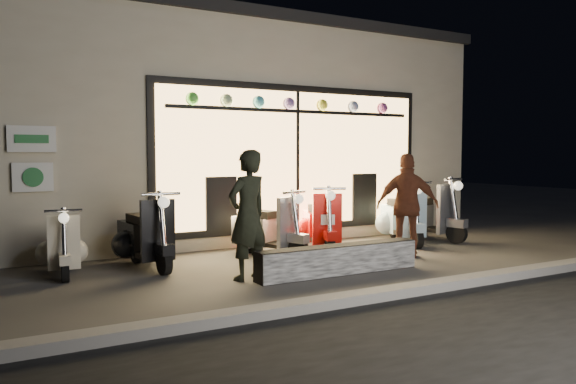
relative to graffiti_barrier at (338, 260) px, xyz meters
name	(u,v)px	position (x,y,z in m)	size (l,w,h in m)	color
ground	(316,265)	(0.04, 0.65, -0.20)	(40.00, 40.00, 0.00)	#383533
kerb	(407,290)	(0.04, -1.35, -0.14)	(40.00, 0.25, 0.12)	slate
shop_building	(197,133)	(0.04, 5.63, 1.90)	(10.20, 6.23, 4.20)	beige
graffiti_barrier	(338,260)	(0.00, 0.00, 0.00)	(2.44, 0.28, 0.40)	black
scooter_silver	(262,229)	(-0.24, 1.83, 0.21)	(0.80, 1.41, 1.02)	black
scooter_red	(320,224)	(0.86, 1.82, 0.23)	(0.81, 1.47, 1.06)	black
scooter_black	(144,237)	(-2.17, 1.86, 0.23)	(0.56, 1.50, 1.07)	black
scooter_cream	(62,247)	(-3.27, 1.93, 0.16)	(0.46, 1.25, 0.89)	black
scooter_blue	(401,218)	(2.62, 1.80, 0.25)	(0.85, 1.54, 1.11)	black
scooter_grey	(417,215)	(3.11, 1.90, 0.26)	(0.80, 1.60, 1.14)	black
man	(248,215)	(-1.21, 0.31, 0.65)	(0.62, 0.40, 1.69)	black
woman	(408,205)	(1.67, 0.52, 0.62)	(0.96, 0.40, 1.64)	brown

